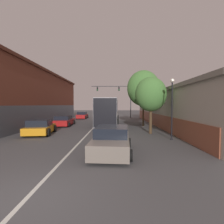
{
  "coord_description": "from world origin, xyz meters",
  "views": [
    {
      "loc": [
        2.45,
        -4.64,
        2.59
      ],
      "look_at": [
        2.08,
        16.86,
        1.72
      ],
      "focal_mm": 28.0,
      "sensor_mm": 36.0,
      "label": 1
    }
  ],
  "objects_px": {
    "parked_car_left_far": "(82,115)",
    "bus": "(108,110)",
    "parked_car_left_near": "(64,121)",
    "parked_car_left_mid": "(40,127)",
    "street_tree_near": "(151,94)",
    "street_tree_far": "(143,88)",
    "street_lamp": "(172,105)",
    "hatchback_foreground": "(112,141)",
    "traffic_signal_gantry": "(119,94)"
  },
  "relations": [
    {
      "from": "parked_car_left_far",
      "to": "bus",
      "type": "bearing_deg",
      "value": -152.23
    },
    {
      "from": "parked_car_left_far",
      "to": "parked_car_left_near",
      "type": "bearing_deg",
      "value": 177.55
    },
    {
      "from": "bus",
      "to": "parked_car_left_mid",
      "type": "xyz_separation_m",
      "value": [
        -5.69,
        -8.29,
        -1.26
      ]
    },
    {
      "from": "bus",
      "to": "street_tree_near",
      "type": "relative_size",
      "value": 2.34
    },
    {
      "from": "bus",
      "to": "street_tree_far",
      "type": "xyz_separation_m",
      "value": [
        4.35,
        -2.13,
        2.72
      ]
    },
    {
      "from": "street_lamp",
      "to": "street_tree_near",
      "type": "relative_size",
      "value": 0.89
    },
    {
      "from": "hatchback_foreground",
      "to": "street_tree_far",
      "type": "height_order",
      "value": "street_tree_far"
    },
    {
      "from": "parked_car_left_mid",
      "to": "street_lamp",
      "type": "xyz_separation_m",
      "value": [
        10.8,
        -2.22,
        1.96
      ]
    },
    {
      "from": "parked_car_left_near",
      "to": "traffic_signal_gantry",
      "type": "relative_size",
      "value": 0.56
    },
    {
      "from": "traffic_signal_gantry",
      "to": "street_tree_far",
      "type": "relative_size",
      "value": 1.18
    },
    {
      "from": "hatchback_foreground",
      "to": "traffic_signal_gantry",
      "type": "relative_size",
      "value": 0.56
    },
    {
      "from": "bus",
      "to": "parked_car_left_far",
      "type": "xyz_separation_m",
      "value": [
        -5.32,
        9.49,
        -1.26
      ]
    },
    {
      "from": "street_tree_near",
      "to": "parked_car_left_mid",
      "type": "bearing_deg",
      "value": -176.83
    },
    {
      "from": "street_tree_near",
      "to": "street_tree_far",
      "type": "height_order",
      "value": "street_tree_far"
    },
    {
      "from": "street_lamp",
      "to": "street_tree_near",
      "type": "xyz_separation_m",
      "value": [
        -1.01,
        2.76,
        0.95
      ]
    },
    {
      "from": "traffic_signal_gantry",
      "to": "street_lamp",
      "type": "relative_size",
      "value": 1.77
    },
    {
      "from": "traffic_signal_gantry",
      "to": "bus",
      "type": "bearing_deg",
      "value": -98.34
    },
    {
      "from": "parked_car_left_near",
      "to": "street_tree_near",
      "type": "height_order",
      "value": "street_tree_near"
    },
    {
      "from": "parked_car_left_mid",
      "to": "street_tree_far",
      "type": "relative_size",
      "value": 0.62
    },
    {
      "from": "parked_car_left_near",
      "to": "street_lamp",
      "type": "bearing_deg",
      "value": -130.76
    },
    {
      "from": "bus",
      "to": "parked_car_left_mid",
      "type": "distance_m",
      "value": 10.14
    },
    {
      "from": "hatchback_foreground",
      "to": "traffic_signal_gantry",
      "type": "bearing_deg",
      "value": 1.15
    },
    {
      "from": "parked_car_left_near",
      "to": "street_tree_far",
      "type": "bearing_deg",
      "value": -93.19
    },
    {
      "from": "parked_car_left_mid",
      "to": "street_tree_near",
      "type": "xyz_separation_m",
      "value": [
        9.8,
        0.54,
        2.91
      ]
    },
    {
      "from": "traffic_signal_gantry",
      "to": "street_tree_near",
      "type": "relative_size",
      "value": 1.58
    },
    {
      "from": "parked_car_left_near",
      "to": "street_lamp",
      "type": "distance_m",
      "value": 13.85
    },
    {
      "from": "hatchback_foreground",
      "to": "street_tree_far",
      "type": "xyz_separation_m",
      "value": [
        3.64,
        11.98,
        3.94
      ]
    },
    {
      "from": "traffic_signal_gantry",
      "to": "street_lamp",
      "type": "xyz_separation_m",
      "value": [
        3.37,
        -22.36,
        -2.23
      ]
    },
    {
      "from": "street_lamp",
      "to": "street_tree_far",
      "type": "relative_size",
      "value": 0.67
    },
    {
      "from": "bus",
      "to": "parked_car_left_mid",
      "type": "relative_size",
      "value": 2.82
    },
    {
      "from": "parked_car_left_near",
      "to": "hatchback_foreground",
      "type": "bearing_deg",
      "value": -154.64
    },
    {
      "from": "parked_car_left_far",
      "to": "street_tree_far",
      "type": "relative_size",
      "value": 0.66
    },
    {
      "from": "traffic_signal_gantry",
      "to": "street_lamp",
      "type": "height_order",
      "value": "traffic_signal_gantry"
    },
    {
      "from": "hatchback_foreground",
      "to": "parked_car_left_mid",
      "type": "relative_size",
      "value": 1.06
    },
    {
      "from": "hatchback_foreground",
      "to": "parked_car_left_near",
      "type": "xyz_separation_m",
      "value": [
        -6.22,
        12.27,
        -0.07
      ]
    },
    {
      "from": "street_tree_near",
      "to": "street_lamp",
      "type": "bearing_deg",
      "value": -70.0
    },
    {
      "from": "hatchback_foreground",
      "to": "parked_car_left_near",
      "type": "distance_m",
      "value": 13.75
    },
    {
      "from": "traffic_signal_gantry",
      "to": "street_tree_far",
      "type": "bearing_deg",
      "value": -79.41
    },
    {
      "from": "parked_car_left_far",
      "to": "parked_car_left_mid",
      "type": "bearing_deg",
      "value": 177.29
    },
    {
      "from": "parked_car_left_far",
      "to": "traffic_signal_gantry",
      "type": "height_order",
      "value": "traffic_signal_gantry"
    },
    {
      "from": "street_tree_near",
      "to": "street_tree_far",
      "type": "bearing_deg",
      "value": 87.5
    },
    {
      "from": "hatchback_foreground",
      "to": "traffic_signal_gantry",
      "type": "height_order",
      "value": "traffic_signal_gantry"
    },
    {
      "from": "parked_car_left_far",
      "to": "street_tree_near",
      "type": "bearing_deg",
      "value": -152.85
    },
    {
      "from": "hatchback_foreground",
      "to": "street_tree_far",
      "type": "bearing_deg",
      "value": -13.49
    },
    {
      "from": "parked_car_left_near",
      "to": "street_lamp",
      "type": "xyz_separation_m",
      "value": [
        10.62,
        -8.67,
        1.99
      ]
    },
    {
      "from": "bus",
      "to": "parked_car_left_far",
      "type": "relative_size",
      "value": 2.65
    },
    {
      "from": "traffic_signal_gantry",
      "to": "hatchback_foreground",
      "type": "bearing_deg",
      "value": -92.27
    },
    {
      "from": "parked_car_left_mid",
      "to": "parked_car_left_far",
      "type": "relative_size",
      "value": 0.94
    },
    {
      "from": "parked_car_left_near",
      "to": "street_tree_near",
      "type": "xyz_separation_m",
      "value": [
        9.61,
        -5.91,
        2.94
      ]
    },
    {
      "from": "parked_car_left_near",
      "to": "parked_car_left_mid",
      "type": "distance_m",
      "value": 6.46
    }
  ]
}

